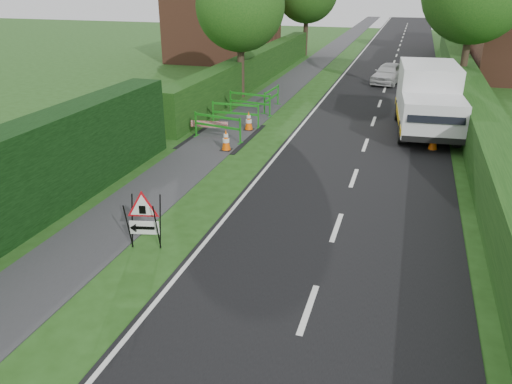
{
  "coord_description": "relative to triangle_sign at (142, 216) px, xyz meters",
  "views": [
    {
      "loc": [
        3.84,
        -6.7,
        5.75
      ],
      "look_at": [
        0.69,
        3.5,
        1.16
      ],
      "focal_mm": 35.0,
      "sensor_mm": 36.0,
      "label": 1
    }
  ],
  "objects": [
    {
      "name": "ground",
      "position": [
        1.58,
        -2.16,
        -0.84
      ],
      "size": [
        120.0,
        120.0,
        0.0
      ],
      "primitive_type": "plane",
      "color": "#204513",
      "rests_on": "ground"
    },
    {
      "name": "road_surface",
      "position": [
        4.08,
        32.84,
        -0.84
      ],
      "size": [
        6.0,
        90.0,
        0.02
      ],
      "primitive_type": "cube",
      "color": "black",
      "rests_on": "ground"
    },
    {
      "name": "footpath",
      "position": [
        -1.42,
        32.84,
        -0.84
      ],
      "size": [
        2.0,
        90.0,
        0.02
      ],
      "primitive_type": "cube",
      "color": "#2D2D30",
      "rests_on": "ground"
    },
    {
      "name": "hedge_west_far",
      "position": [
        -3.42,
        19.84,
        -0.84
      ],
      "size": [
        1.0,
        24.0,
        1.8
      ],
      "primitive_type": "cube",
      "color": "#14380F",
      "rests_on": "ground"
    },
    {
      "name": "hedge_east",
      "position": [
        8.08,
        13.84,
        -0.84
      ],
      "size": [
        1.2,
        50.0,
        1.5
      ],
      "primitive_type": "cube",
      "color": "#14380F",
      "rests_on": "ground"
    },
    {
      "name": "house_west",
      "position": [
        -8.42,
        27.84,
        2.05
      ],
      "size": [
        7.5,
        7.4,
        7.88
      ],
      "color": "brown",
      "rests_on": "ground"
    },
    {
      "name": "tree_nw",
      "position": [
        -3.02,
        15.84,
        3.64
      ],
      "size": [
        4.4,
        4.4,
        6.7
      ],
      "color": "#2D2116",
      "rests_on": "ground"
    },
    {
      "name": "triangle_sign",
      "position": [
        0.0,
        0.0,
        0.0
      ],
      "size": [
        1.0,
        1.0,
        1.21
      ],
      "rotation": [
        0.0,
        0.0,
        0.23
      ],
      "color": "black",
      "rests_on": "ground"
    },
    {
      "name": "works_van",
      "position": [
        6.17,
        11.98,
        0.52
      ],
      "size": [
        2.66,
        5.81,
        2.58
      ],
      "rotation": [
        0.0,
        0.0,
        0.08
      ],
      "color": "silver",
      "rests_on": "ground"
    },
    {
      "name": "traffic_cone_0",
      "position": [
        6.46,
        9.5,
        -0.45
      ],
      "size": [
        0.38,
        0.38,
        0.79
      ],
      "color": "black",
      "rests_on": "ground"
    },
    {
      "name": "traffic_cone_1",
      "position": [
        6.92,
        10.92,
        -0.45
      ],
      "size": [
        0.38,
        0.38,
        0.79
      ],
      "color": "black",
      "rests_on": "ground"
    },
    {
      "name": "traffic_cone_2",
      "position": [
        6.75,
        14.41,
        -0.45
      ],
      "size": [
        0.38,
        0.38,
        0.79
      ],
      "color": "black",
      "rests_on": "ground"
    },
    {
      "name": "traffic_cone_3",
      "position": [
        -0.68,
        7.26,
        -0.45
      ],
      "size": [
        0.38,
        0.38,
        0.79
      ],
      "color": "black",
      "rests_on": "ground"
    },
    {
      "name": "traffic_cone_4",
      "position": [
        -0.71,
        10.0,
        -0.45
      ],
      "size": [
        0.38,
        0.38,
        0.79
      ],
      "color": "black",
      "rests_on": "ground"
    },
    {
      "name": "ped_barrier_0",
      "position": [
        -1.42,
        8.34,
        -0.21
      ],
      "size": [
        2.09,
        0.74,
        1.0
      ],
      "rotation": [
        0.0,
        0.0,
        -0.19
      ],
      "color": "#177F17",
      "rests_on": "ground"
    },
    {
      "name": "ped_barrier_1",
      "position": [
        -1.42,
        10.41,
        -0.21
      ],
      "size": [
        2.06,
        0.37,
        1.0
      ],
      "rotation": [
        0.0,
        0.0,
        0.01
      ],
      "color": "#177F17",
      "rests_on": "ground"
    },
    {
      "name": "ped_barrier_2",
      "position": [
        -1.45,
        12.46,
        -0.21
      ],
      "size": [
        2.09,
        0.67,
        1.0
      ],
      "rotation": [
        0.0,
        0.0,
        -0.16
      ],
      "color": "#177F17",
      "rests_on": "ground"
    },
    {
      "name": "ped_barrier_3",
      "position": [
        -0.77,
        13.67,
        -0.21
      ],
      "size": [
        0.46,
        2.08,
        1.0
      ],
      "rotation": [
        0.0,
        0.0,
        1.52
      ],
      "color": "#177F17",
      "rests_on": "ground"
    },
    {
      "name": "redwhite_plank",
      "position": [
        -1.97,
        8.84,
        -0.84
      ],
      "size": [
        1.49,
        0.22,
        0.25
      ],
      "primitive_type": "cube",
      "rotation": [
        0.0,
        0.0,
        0.12
      ],
      "color": "red",
      "rests_on": "ground"
    },
    {
      "name": "hatchback_car",
      "position": [
        4.12,
        21.89,
        -0.25
      ],
      "size": [
        2.09,
        3.69,
        1.18
      ],
      "primitive_type": "imported",
      "rotation": [
        0.0,
        0.0,
        -0.21
      ],
      "color": "silver",
      "rests_on": "ground"
    }
  ]
}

